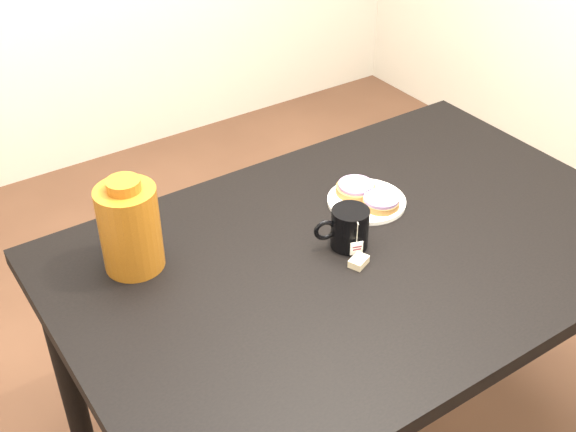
{
  "coord_description": "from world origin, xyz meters",
  "views": [
    {
      "loc": [
        -0.89,
        -1.01,
        1.78
      ],
      "look_at": [
        -0.12,
        0.12,
        0.81
      ],
      "focal_mm": 45.0,
      "sensor_mm": 36.0,
      "label": 1
    }
  ],
  "objects": [
    {
      "name": "mug",
      "position": [
        -0.02,
        0.02,
        0.8
      ],
      "size": [
        0.14,
        0.11,
        0.1
      ],
      "rotation": [
        0.0,
        0.0,
        -0.33
      ],
      "color": "black",
      "rests_on": "table"
    },
    {
      "name": "bagel_package",
      "position": [
        -0.47,
        0.23,
        0.85
      ],
      "size": [
        0.15,
        0.15,
        0.22
      ],
      "rotation": [
        0.0,
        0.0,
        -0.09
      ],
      "color": "#68350D",
      "rests_on": "table"
    },
    {
      "name": "table",
      "position": [
        0.0,
        0.0,
        0.67
      ],
      "size": [
        1.4,
        0.9,
        0.75
      ],
      "color": "black",
      "rests_on": "ground_plane"
    },
    {
      "name": "bagel_front",
      "position": [
        0.13,
        0.09,
        0.77
      ],
      "size": [
        0.1,
        0.1,
        0.03
      ],
      "color": "brown",
      "rests_on": "plate"
    },
    {
      "name": "teabag_pouch",
      "position": [
        -0.05,
        -0.05,
        0.76
      ],
      "size": [
        0.05,
        0.05,
        0.02
      ],
      "primitive_type": "cube",
      "rotation": [
        0.0,
        0.0,
        0.39
      ],
      "color": "#C6B793",
      "rests_on": "table"
    },
    {
      "name": "bagel_back",
      "position": [
        0.12,
        0.17,
        0.77
      ],
      "size": [
        0.12,
        0.12,
        0.03
      ],
      "color": "brown",
      "rests_on": "plate"
    },
    {
      "name": "plate",
      "position": [
        0.12,
        0.13,
        0.76
      ],
      "size": [
        0.2,
        0.2,
        0.01
      ],
      "color": "white",
      "rests_on": "table"
    }
  ]
}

